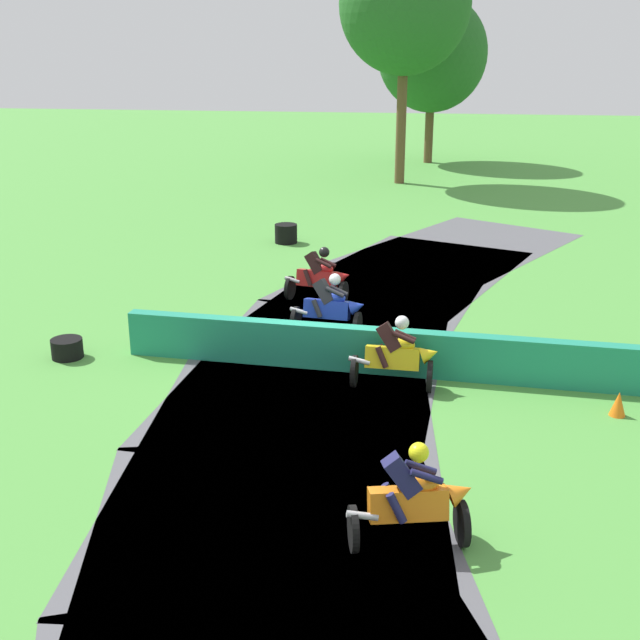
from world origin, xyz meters
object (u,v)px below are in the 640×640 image
(motorcycle_chase_blue, at_px, (330,306))
(motorcycle_fourth_orange, at_px, (414,498))
(tire_stack_mid_a, at_px, (67,348))
(traffic_cone, at_px, (618,404))
(motorcycle_lead_red, at_px, (320,276))
(tire_stack_near, at_px, (286,234))
(motorcycle_trailing_yellow, at_px, (397,355))

(motorcycle_chase_blue, height_order, motorcycle_fourth_orange, motorcycle_fourth_orange)
(tire_stack_mid_a, bearing_deg, traffic_cone, -6.62)
(motorcycle_lead_red, relative_size, motorcycle_fourth_orange, 1.02)
(motorcycle_lead_red, xyz_separation_m, motorcycle_chase_blue, (0.56, -2.33, -0.00))
(tire_stack_near, bearing_deg, motorcycle_lead_red, -71.90)
(motorcycle_lead_red, height_order, motorcycle_trailing_yellow, motorcycle_lead_red)
(motorcycle_chase_blue, relative_size, traffic_cone, 3.89)
(motorcycle_trailing_yellow, bearing_deg, motorcycle_chase_blue, 120.87)
(motorcycle_lead_red, xyz_separation_m, tire_stack_near, (-1.94, 5.95, -0.35))
(motorcycle_trailing_yellow, bearing_deg, tire_stack_near, 110.48)
(motorcycle_lead_red, height_order, tire_stack_near, motorcycle_lead_red)
(motorcycle_chase_blue, xyz_separation_m, traffic_cone, (5.43, -3.33, -0.43))
(motorcycle_trailing_yellow, height_order, tire_stack_near, motorcycle_trailing_yellow)
(motorcycle_fourth_orange, relative_size, traffic_cone, 3.82)
(motorcycle_trailing_yellow, distance_m, tire_stack_near, 11.65)
(motorcycle_lead_red, xyz_separation_m, traffic_cone, (5.99, -5.65, -0.43))
(motorcycle_chase_blue, height_order, tire_stack_near, motorcycle_chase_blue)
(traffic_cone, bearing_deg, motorcycle_chase_blue, 148.51)
(tire_stack_near, bearing_deg, motorcycle_trailing_yellow, -69.52)
(tire_stack_mid_a, bearing_deg, motorcycle_trailing_yellow, -4.56)
(tire_stack_mid_a, bearing_deg, motorcycle_chase_blue, 22.19)
(motorcycle_fourth_orange, bearing_deg, motorcycle_chase_blue, 105.07)
(motorcycle_lead_red, distance_m, motorcycle_trailing_yellow, 5.40)
(motorcycle_lead_red, relative_size, traffic_cone, 3.90)
(motorcycle_lead_red, bearing_deg, motorcycle_chase_blue, -76.54)
(motorcycle_trailing_yellow, bearing_deg, tire_stack_mid_a, 175.44)
(motorcycle_chase_blue, relative_size, motorcycle_fourth_orange, 1.02)
(tire_stack_near, distance_m, traffic_cone, 14.05)
(motorcycle_trailing_yellow, height_order, tire_stack_mid_a, motorcycle_trailing_yellow)
(motorcycle_lead_red, height_order, motorcycle_chase_blue, motorcycle_lead_red)
(traffic_cone, bearing_deg, tire_stack_mid_a, 173.38)
(motorcycle_trailing_yellow, bearing_deg, traffic_cone, -10.16)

